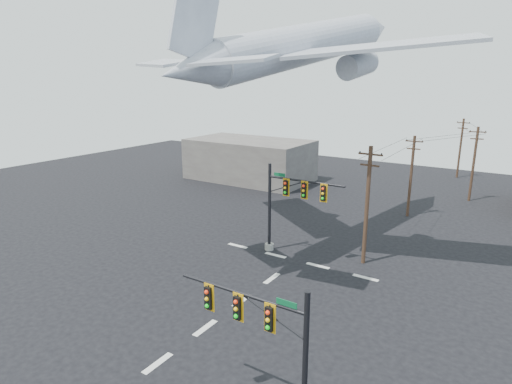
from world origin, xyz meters
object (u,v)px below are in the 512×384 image
Objects in this scene: utility_pole_a at (367,204)px; utility_pole_b at (411,175)px; utility_pole_c at (474,163)px; signal_mast_near at (270,346)px; airliner at (304,46)px; utility_pole_d at (460,147)px; signal_mast_far at (286,205)px.

utility_pole_a reaches higher than utility_pole_b.
utility_pole_c is (4.84, 25.38, -0.28)m from utility_pole_a.
airliner is (-8.98, 20.22, 13.56)m from signal_mast_near.
airliner is at bearing -92.63° from utility_pole_d.
utility_pole_d is (-3.35, 13.32, -0.10)m from utility_pole_c.
utility_pole_a is 25.84m from utility_pole_c.
airliner is (-6.63, -13.44, 12.75)m from utility_pole_b.
signal_mast_far is at bearing -161.06° from utility_pole_a.
utility_pole_d reaches higher than utility_pole_b.
utility_pole_d is (1.57, 23.88, 0.05)m from utility_pole_b.
signal_mast_near is 19.02m from signal_mast_far.
signal_mast_far is 17.83m from utility_pole_b.
airliner is at bearing 96.82° from signal_mast_far.
utility_pole_b is 11.65m from utility_pole_c.
airliner reaches higher than utility_pole_b.
utility_pole_a reaches higher than signal_mast_near.
utility_pole_c reaches higher than utility_pole_b.
utility_pole_b is at bearing 92.64° from utility_pole_a.
airliner is (-8.20, -37.32, 12.70)m from utility_pole_d.
utility_pole_b is 23.93m from utility_pole_d.
utility_pole_b is (-0.08, 14.82, -0.42)m from utility_pole_a.
utility_pole_c reaches higher than signal_mast_near.
signal_mast_near is at bearing -80.79° from utility_pole_a.
utility_pole_b is 0.99× the size of utility_pole_d.
utility_pole_d reaches higher than signal_mast_near.
utility_pole_a reaches higher than utility_pole_d.
utility_pole_d is at bearing 84.73° from utility_pole_b.
utility_pole_c is (11.16, 27.26, 0.41)m from signal_mast_far.
utility_pole_c reaches higher than signal_mast_far.
utility_pole_a is at bearing -91.20° from utility_pole_b.
utility_pole_a is 14.83m from utility_pole_b.
signal_mast_near is at bearing -147.57° from airliner.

